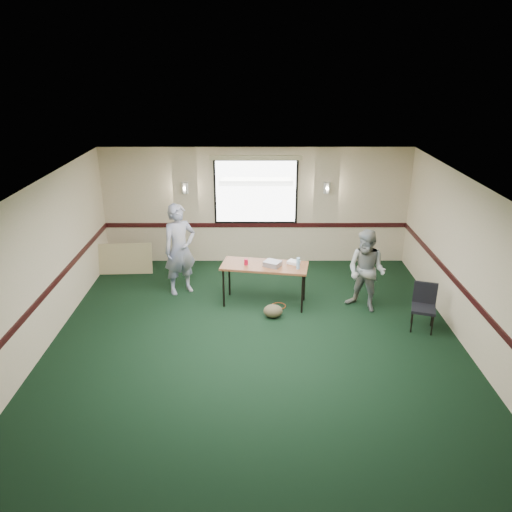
{
  "coord_description": "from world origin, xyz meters",
  "views": [
    {
      "loc": [
        -0.01,
        -7.04,
        4.54
      ],
      "look_at": [
        0.0,
        1.3,
        1.2
      ],
      "focal_mm": 35.0,
      "sensor_mm": 36.0,
      "label": 1
    }
  ],
  "objects_px": {
    "folding_table": "(265,268)",
    "projector": "(272,264)",
    "person_right": "(366,271)",
    "conference_chair": "(424,303)",
    "person_left": "(180,249)"
  },
  "relations": [
    {
      "from": "projector",
      "to": "person_right",
      "type": "relative_size",
      "value": 0.19
    },
    {
      "from": "folding_table",
      "to": "projector",
      "type": "xyz_separation_m",
      "value": [
        0.15,
        -0.06,
        0.11
      ]
    },
    {
      "from": "projector",
      "to": "person_left",
      "type": "bearing_deg",
      "value": -169.09
    },
    {
      "from": "folding_table",
      "to": "projector",
      "type": "bearing_deg",
      "value": -12.11
    },
    {
      "from": "folding_table",
      "to": "person_right",
      "type": "xyz_separation_m",
      "value": [
        1.91,
        -0.23,
        0.03
      ]
    },
    {
      "from": "folding_table",
      "to": "person_left",
      "type": "relative_size",
      "value": 0.92
    },
    {
      "from": "person_left",
      "to": "person_right",
      "type": "bearing_deg",
      "value": -43.89
    },
    {
      "from": "projector",
      "to": "conference_chair",
      "type": "height_order",
      "value": "projector"
    },
    {
      "from": "conference_chair",
      "to": "person_right",
      "type": "relative_size",
      "value": 0.53
    },
    {
      "from": "projector",
      "to": "person_left",
      "type": "xyz_separation_m",
      "value": [
        -1.85,
        0.6,
        0.06
      ]
    },
    {
      "from": "conference_chair",
      "to": "person_right",
      "type": "bearing_deg",
      "value": 159.73
    },
    {
      "from": "projector",
      "to": "conference_chair",
      "type": "xyz_separation_m",
      "value": [
        2.67,
        -0.87,
        -0.39
      ]
    },
    {
      "from": "folding_table",
      "to": "conference_chair",
      "type": "distance_m",
      "value": 2.98
    },
    {
      "from": "projector",
      "to": "conference_chair",
      "type": "relative_size",
      "value": 0.36
    },
    {
      "from": "person_left",
      "to": "folding_table",
      "type": "bearing_deg",
      "value": -49.46
    }
  ]
}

